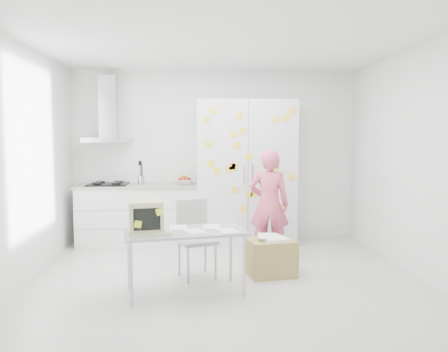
{
  "coord_description": "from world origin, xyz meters",
  "views": [
    {
      "loc": [
        -0.35,
        -5.01,
        1.63
      ],
      "look_at": [
        0.04,
        0.62,
        1.14
      ],
      "focal_mm": 35.0,
      "sensor_mm": 36.0,
      "label": 1
    }
  ],
  "objects": [
    {
      "name": "cardboard_box",
      "position": [
        0.57,
        0.03,
        0.22
      ],
      "size": [
        0.6,
        0.51,
        0.47
      ],
      "rotation": [
        0.0,
        0.0,
        0.16
      ],
      "color": "#A18845",
      "rests_on": "ground"
    },
    {
      "name": "person",
      "position": [
        0.66,
        0.75,
        0.74
      ],
      "size": [
        0.6,
        0.46,
        1.48
      ],
      "primitive_type": "imported",
      "rotation": [
        0.0,
        0.0,
        2.92
      ],
      "color": "#D25172",
      "rests_on": "ground"
    },
    {
      "name": "walls",
      "position": [
        0.0,
        0.72,
        1.35
      ],
      "size": [
        4.52,
        4.01,
        2.7
      ],
      "color": "white",
      "rests_on": "ground"
    },
    {
      "name": "counter_run",
      "position": [
        -1.2,
        1.7,
        0.47
      ],
      "size": [
        1.84,
        0.63,
        1.28
      ],
      "color": "white",
      "rests_on": "ground"
    },
    {
      "name": "tall_cabinet",
      "position": [
        0.45,
        1.67,
        1.1
      ],
      "size": [
        1.5,
        0.68,
        2.2
      ],
      "color": "silver",
      "rests_on": "ground"
    },
    {
      "name": "ceiling",
      "position": [
        0.0,
        0.0,
        2.7
      ],
      "size": [
        4.5,
        4.0,
        0.02
      ],
      "primitive_type": "cube",
      "color": "white",
      "rests_on": "walls"
    },
    {
      "name": "range_hood",
      "position": [
        -1.65,
        1.84,
        1.96
      ],
      "size": [
        0.7,
        0.48,
        1.01
      ],
      "color": "silver",
      "rests_on": "walls"
    },
    {
      "name": "floor",
      "position": [
        0.0,
        0.0,
        -0.01
      ],
      "size": [
        4.5,
        4.0,
        0.02
      ],
      "primitive_type": "cube",
      "color": "silver",
      "rests_on": "ground"
    },
    {
      "name": "chair",
      "position": [
        -0.34,
        0.06,
        0.51
      ],
      "size": [
        0.52,
        0.52,
        0.9
      ],
      "rotation": [
        0.0,
        0.0,
        0.33
      ],
      "color": "#A6A6A4",
      "rests_on": "ground"
    },
    {
      "name": "desk",
      "position": [
        -0.7,
        -0.52,
        0.75
      ],
      "size": [
        1.33,
        0.84,
        0.99
      ],
      "rotation": [
        0.0,
        0.0,
        0.19
      ],
      "color": "#9EA0A8",
      "rests_on": "ground"
    }
  ]
}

